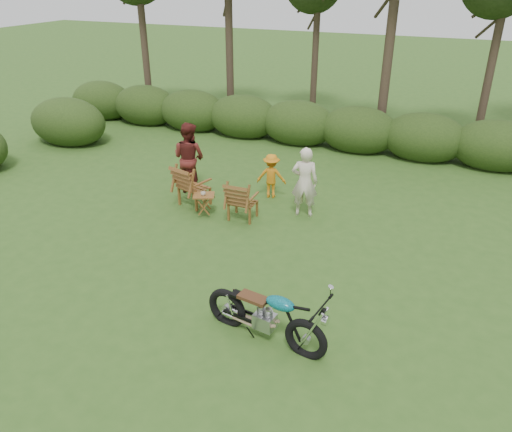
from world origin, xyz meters
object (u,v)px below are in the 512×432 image
at_px(motorcycle, 265,337).
at_px(lawn_chair_right, 243,218).
at_px(adult_b, 191,191).
at_px(lawn_chair_left, 195,204).
at_px(child, 271,197).
at_px(side_table, 204,205).
at_px(cup, 203,194).
at_px(adult_a, 303,215).

height_order(motorcycle, lawn_chair_right, motorcycle).
bearing_deg(adult_b, lawn_chair_left, 134.25).
xyz_separation_m(motorcycle, lawn_chair_right, (-2.04, 3.69, 0.00)).
bearing_deg(motorcycle, child, 119.64).
xyz_separation_m(side_table, cup, (0.01, -0.03, 0.31)).
relative_size(motorcycle, child, 1.77).
bearing_deg(cup, lawn_chair_left, 137.73).
xyz_separation_m(side_table, adult_a, (2.15, 0.92, -0.26)).
bearing_deg(child, cup, 44.05).
xyz_separation_m(adult_a, adult_b, (-3.15, 0.20, 0.00)).
distance_m(lawn_chair_right, lawn_chair_left, 1.42).
xyz_separation_m(motorcycle, cup, (-2.95, 3.47, 0.57)).
height_order(motorcycle, cup, cup).
xyz_separation_m(motorcycle, adult_a, (-0.81, 4.42, 0.00)).
height_order(adult_b, child, adult_b).
distance_m(lawn_chair_right, adult_a, 1.44).
bearing_deg(lawn_chair_right, motorcycle, 117.73).
bearing_deg(adult_a, lawn_chair_left, -1.35).
distance_m(side_table, adult_a, 2.35).
xyz_separation_m(lawn_chair_right, adult_b, (-1.91, 0.93, 0.00)).
xyz_separation_m(cup, adult_b, (-1.01, 1.15, -0.57)).
bearing_deg(side_table, adult_b, 131.88).
height_order(cup, adult_a, adult_a).
height_order(motorcycle, adult_a, adult_a).
height_order(side_table, cup, cup).
xyz_separation_m(side_table, adult_b, (-1.00, 1.12, -0.26)).
xyz_separation_m(motorcycle, lawn_chair_left, (-3.45, 3.92, 0.00)).
xyz_separation_m(adult_a, child, (-1.08, 0.67, 0.00)).
bearing_deg(lawn_chair_left, motorcycle, 146.26).
bearing_deg(side_table, child, 56.10).
distance_m(side_table, cup, 0.31).
relative_size(adult_a, adult_b, 0.91).
relative_size(motorcycle, adult_a, 1.20).
bearing_deg(child, adult_a, 135.40).
bearing_deg(child, lawn_chair_right, 70.94).
bearing_deg(cup, adult_a, 23.96).
xyz_separation_m(side_table, child, (1.07, 1.59, -0.26)).
bearing_deg(lawn_chair_right, side_table, 10.23).
distance_m(side_table, adult_b, 1.52).
bearing_deg(cup, side_table, 103.39).
height_order(motorcycle, adult_b, adult_b).
relative_size(cup, child, 0.10).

